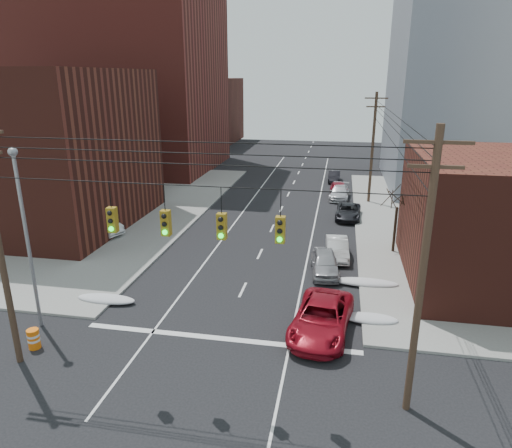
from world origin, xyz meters
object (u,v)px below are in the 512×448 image
at_px(parked_car_c, 348,212).
at_px(parked_car_e, 339,190).
at_px(construction_barrel, 34,339).
at_px(lot_car_d, 95,196).
at_px(red_pickup, 322,318).
at_px(parked_car_b, 337,248).
at_px(lot_car_b, 101,209).
at_px(lot_car_a, 98,225).
at_px(parked_car_d, 339,192).
at_px(parked_car_f, 334,176).
at_px(parked_car_a, 325,263).
at_px(lot_car_c, 49,229).

xyz_separation_m(parked_car_c, parked_car_e, (-0.98, 7.82, 0.12)).
bearing_deg(construction_barrel, lot_car_d, 113.00).
distance_m(red_pickup, parked_car_c, 20.14).
relative_size(parked_car_b, lot_car_b, 0.87).
xyz_separation_m(lot_car_a, lot_car_b, (-2.09, 4.42, -0.08)).
distance_m(parked_car_d, lot_car_d, 25.27).
bearing_deg(parked_car_f, lot_car_a, -127.97).
xyz_separation_m(parked_car_b, lot_car_d, (-24.39, 10.04, 0.10)).
bearing_deg(red_pickup, parked_car_b, 93.72).
distance_m(parked_car_a, lot_car_c, 22.31).
relative_size(red_pickup, lot_car_b, 1.20).
relative_size(parked_car_c, lot_car_c, 1.10).
height_order(parked_car_b, lot_car_b, lot_car_b).
xyz_separation_m(red_pickup, lot_car_a, (-18.64, 11.65, 0.09)).
bearing_deg(lot_car_c, parked_car_d, -29.99).
bearing_deg(parked_car_b, lot_car_d, 153.22).
relative_size(parked_car_a, lot_car_a, 0.95).
relative_size(parked_car_a, parked_car_d, 0.91).
bearing_deg(parked_car_c, lot_car_b, -166.87).
distance_m(parked_car_b, parked_car_d, 16.73).
bearing_deg(lot_car_c, construction_barrel, -124.57).
distance_m(parked_car_b, parked_car_e, 17.53).
height_order(parked_car_e, lot_car_d, parked_car_e).
relative_size(parked_car_a, parked_car_f, 1.09).
bearing_deg(lot_car_c, parked_car_e, -28.57).
distance_m(parked_car_a, parked_car_c, 12.78).
bearing_deg(lot_car_a, parked_car_e, -29.11).
bearing_deg(lot_car_a, parked_car_c, -46.70).
height_order(parked_car_b, parked_car_f, parked_car_b).
relative_size(parked_car_a, lot_car_b, 0.89).
relative_size(red_pickup, construction_barrel, 5.94).
distance_m(parked_car_d, lot_car_a, 24.67).
distance_m(parked_car_c, lot_car_c, 25.61).
bearing_deg(lot_car_d, parked_car_b, -101.86).
xyz_separation_m(lot_car_d, construction_barrel, (10.33, -24.34, -0.29)).
relative_size(parked_car_b, lot_car_c, 1.00).
distance_m(lot_car_c, construction_barrel, 16.83).
bearing_deg(parked_car_a, parked_car_c, 76.49).
bearing_deg(construction_barrel, red_pickup, 16.28).
bearing_deg(construction_barrel, lot_car_a, 108.46).
height_order(parked_car_b, parked_car_e, parked_car_e).
relative_size(parked_car_a, parked_car_e, 0.96).
distance_m(parked_car_f, lot_car_d, 27.97).
height_order(parked_car_c, parked_car_f, parked_car_f).
relative_size(parked_car_a, lot_car_d, 1.14).
xyz_separation_m(parked_car_d, construction_barrel, (-14.04, -31.03, -0.19)).
bearing_deg(parked_car_b, parked_car_d, 85.66).
height_order(lot_car_c, construction_barrel, lot_car_c).
distance_m(red_pickup, lot_car_d, 31.34).
bearing_deg(parked_car_e, construction_barrel, -115.88).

